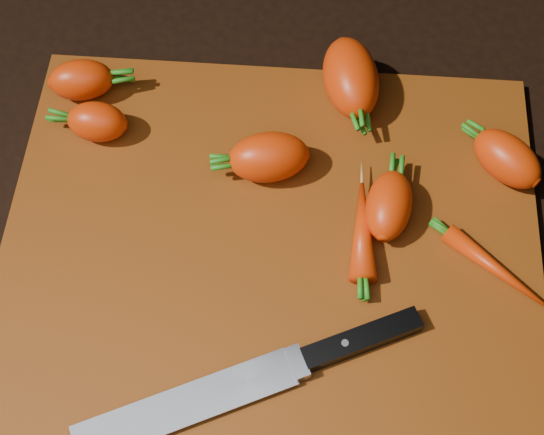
{
  "coord_description": "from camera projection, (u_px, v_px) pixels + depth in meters",
  "views": [
    {
      "loc": [
        0.02,
        -0.32,
        0.64
      ],
      "look_at": [
        0.0,
        0.01,
        0.03
      ],
      "focal_mm": 50.0,
      "sensor_mm": 36.0,
      "label": 1
    }
  ],
  "objects": [
    {
      "name": "ground",
      "position": [
        271.0,
        244.0,
        0.72
      ],
      "size": [
        2.0,
        2.0,
        0.01
      ],
      "primitive_type": "cube",
      "color": "black"
    },
    {
      "name": "carrot_5",
      "position": [
        507.0,
        159.0,
        0.72
      ],
      "size": [
        0.08,
        0.08,
        0.04
      ],
      "primitive_type": "ellipsoid",
      "rotation": [
        0.0,
        0.0,
        2.37
      ],
      "color": "#E83000",
      "rests_on": "cutting_board"
    },
    {
      "name": "knife",
      "position": [
        207.0,
        397.0,
        0.63
      ],
      "size": [
        0.29,
        0.15,
        0.02
      ],
      "rotation": [
        0.0,
        0.0,
        0.44
      ],
      "color": "gray",
      "rests_on": "cutting_board"
    },
    {
      "name": "cutting_board",
      "position": [
        271.0,
        239.0,
        0.71
      ],
      "size": [
        0.5,
        0.4,
        0.01
      ],
      "primitive_type": "cube",
      "color": "brown",
      "rests_on": "ground"
    },
    {
      "name": "carrot_7",
      "position": [
        362.0,
        230.0,
        0.69
      ],
      "size": [
        0.03,
        0.1,
        0.03
      ],
      "primitive_type": "ellipsoid",
      "rotation": [
        0.0,
        0.0,
        1.6
      ],
      "color": "#E83000",
      "rests_on": "cutting_board"
    },
    {
      "name": "carrot_4",
      "position": [
        269.0,
        157.0,
        0.72
      ],
      "size": [
        0.09,
        0.06,
        0.05
      ],
      "primitive_type": "ellipsoid",
      "rotation": [
        0.0,
        0.0,
        3.35
      ],
      "color": "#E83000",
      "rests_on": "cutting_board"
    },
    {
      "name": "carrot_6",
      "position": [
        496.0,
        269.0,
        0.68
      ],
      "size": [
        0.1,
        0.08,
        0.02
      ],
      "primitive_type": "ellipsoid",
      "rotation": [
        0.0,
        0.0,
        -0.67
      ],
      "color": "#E83000",
      "rests_on": "cutting_board"
    },
    {
      "name": "carrot_1",
      "position": [
        97.0,
        122.0,
        0.74
      ],
      "size": [
        0.06,
        0.04,
        0.04
      ],
      "primitive_type": "ellipsoid",
      "rotation": [
        0.0,
        0.0,
        3.09
      ],
      "color": "#E83000",
      "rests_on": "cutting_board"
    },
    {
      "name": "carrot_3",
      "position": [
        389.0,
        205.0,
        0.7
      ],
      "size": [
        0.05,
        0.08,
        0.04
      ],
      "primitive_type": "ellipsoid",
      "rotation": [
        0.0,
        0.0,
        1.42
      ],
      "color": "#E83000",
      "rests_on": "cutting_board"
    },
    {
      "name": "carrot_0",
      "position": [
        81.0,
        80.0,
        0.77
      ],
      "size": [
        0.07,
        0.05,
        0.04
      ],
      "primitive_type": "ellipsoid",
      "rotation": [
        0.0,
        0.0,
        0.2
      ],
      "color": "#E83000",
      "rests_on": "cutting_board"
    },
    {
      "name": "carrot_2",
      "position": [
        351.0,
        78.0,
        0.76
      ],
      "size": [
        0.07,
        0.1,
        0.05
      ],
      "primitive_type": "ellipsoid",
      "rotation": [
        0.0,
        0.0,
        -1.36
      ],
      "color": "#E83000",
      "rests_on": "cutting_board"
    }
  ]
}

